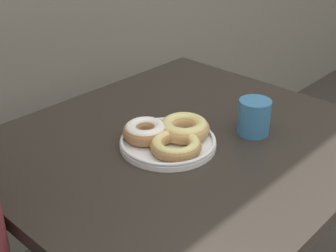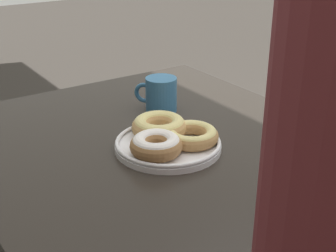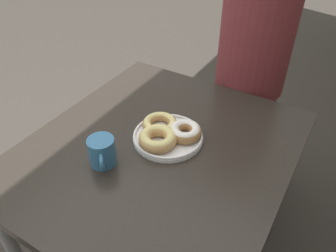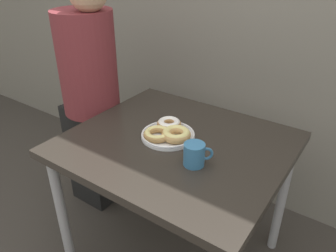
% 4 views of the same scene
% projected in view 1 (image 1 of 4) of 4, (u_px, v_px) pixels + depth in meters
% --- Properties ---
extents(dining_table, '(1.00, 0.89, 0.77)m').
position_uv_depth(dining_table, '(183.00, 166.00, 1.31)').
color(dining_table, '#28231E').
rests_on(dining_table, ground_plane).
extents(donut_plate, '(0.28, 0.26, 0.06)m').
position_uv_depth(donut_plate, '(169.00, 136.00, 1.22)').
color(donut_plate, white).
rests_on(donut_plate, dining_table).
extents(coffee_mug, '(0.11, 0.10, 0.10)m').
position_uv_depth(coffee_mug, '(254.00, 116.00, 1.28)').
color(coffee_mug, teal).
rests_on(coffee_mug, dining_table).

